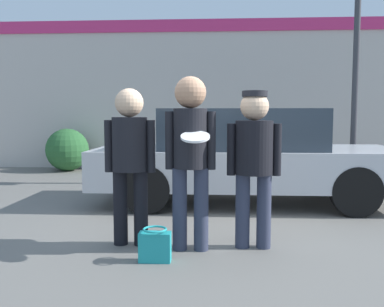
{
  "coord_description": "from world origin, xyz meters",
  "views": [
    {
      "loc": [
        0.06,
        -4.71,
        1.4
      ],
      "look_at": [
        -0.23,
        -0.17,
        0.97
      ],
      "focal_mm": 40.0,
      "sensor_mm": 36.0,
      "label": 1
    }
  ],
  "objects": [
    {
      "name": "ground_plane",
      "position": [
        0.0,
        0.0,
        0.0
      ],
      "size": [
        56.0,
        56.0,
        0.0
      ],
      "primitive_type": "plane",
      "color": "#66635E"
    },
    {
      "name": "storefront_building",
      "position": [
        0.0,
        6.19,
        1.89
      ],
      "size": [
        24.0,
        0.22,
        3.73
      ],
      "color": "beige",
      "rests_on": "ground"
    },
    {
      "name": "person_left",
      "position": [
        -0.87,
        -0.29,
        0.99
      ],
      "size": [
        0.54,
        0.37,
        1.66
      ],
      "color": "black",
      "rests_on": "ground"
    },
    {
      "name": "person_middle_with_frisbee",
      "position": [
        -0.22,
        -0.43,
        1.06
      ],
      "size": [
        0.51,
        0.56,
        1.77
      ],
      "color": "#2D3347",
      "rests_on": "ground"
    },
    {
      "name": "person_right",
      "position": [
        0.42,
        -0.31,
        0.98
      ],
      "size": [
        0.56,
        0.39,
        1.63
      ],
      "color": "#2D3347",
      "rests_on": "ground"
    },
    {
      "name": "parked_car_near",
      "position": [
        0.46,
        1.97,
        0.75
      ],
      "size": [
        4.65,
        1.84,
        1.47
      ],
      "color": "#B7BABF",
      "rests_on": "ground"
    },
    {
      "name": "street_lamp",
      "position": [
        2.97,
        3.97,
        3.44
      ],
      "size": [
        1.35,
        0.35,
        5.56
      ],
      "color": "#38383D",
      "rests_on": "ground"
    },
    {
      "name": "shrub",
      "position": [
        -3.64,
        5.49,
        0.52
      ],
      "size": [
        1.04,
        1.04,
        1.04
      ],
      "color": "#285B2D",
      "rests_on": "ground"
    },
    {
      "name": "handbag",
      "position": [
        -0.54,
        -0.8,
        0.15
      ],
      "size": [
        0.3,
        0.23,
        0.32
      ],
      "color": "teal",
      "rests_on": "ground"
    }
  ]
}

